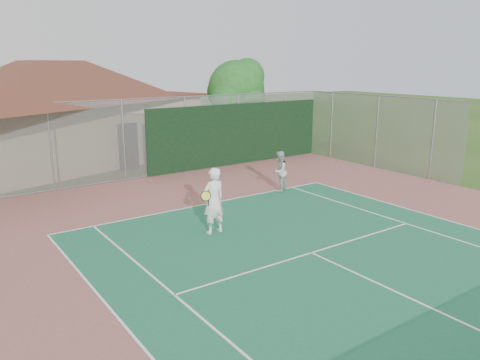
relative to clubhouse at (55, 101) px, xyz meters
The scene contains 6 objects.
back_fence 7.73m from the clubhouse, 55.78° to the right, with size 20.08×0.11×3.53m.
side_fence_right 16.30m from the clubhouse, 41.50° to the right, with size 0.08×9.00×3.50m.
clubhouse is the anchor object (origin of this frame).
tree 9.78m from the clubhouse, 19.38° to the right, with size 3.79×3.59×5.28m.
player_white_front 14.21m from the clubhouse, 86.54° to the right, with size 1.00×0.68×2.00m.
player_grey_back 12.95m from the clubhouse, 64.54° to the right, with size 0.98×0.91×1.62m.
Camera 1 is at (-8.31, -2.09, 4.96)m, focal length 35.00 mm.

